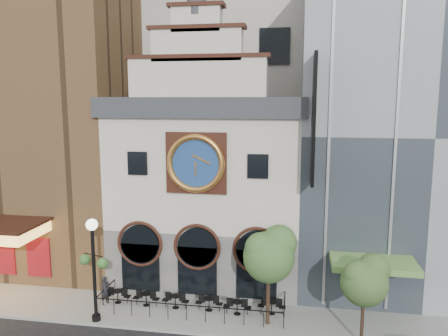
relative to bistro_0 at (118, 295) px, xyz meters
The scene contains 17 objects.
ground 5.31m from the bistro_0, 29.44° to the right, with size 120.00×120.00×0.00m, color black.
sidewalk 4.63m from the bistro_0, ahead, with size 44.00×5.00×0.15m, color gray.
clock_building 9.24m from the bistro_0, 48.68° to the left, with size 12.60×8.78×18.65m.
theater_building 16.39m from the bistro_0, 138.77° to the left, with size 14.00×15.60×25.00m.
retail_building 21.33m from the bistro_0, 22.80° to the left, with size 14.00×14.40×20.00m.
office_tower 26.46m from the bistro_0, 75.21° to the left, with size 20.00×16.00×40.00m, color beige.
cafe_railing 4.60m from the bistro_0, ahead, with size 10.60×2.60×0.90m, color black, non-canonical shape.
bistro_0 is the anchor object (origin of this frame).
bistro_1 1.80m from the bistro_0, ahead, with size 1.58×0.68×0.90m.
bistro_2 3.60m from the bistro_0, ahead, with size 1.58×0.68×0.90m.
bistro_3 5.59m from the bistro_0, ahead, with size 1.58×0.68×0.90m.
bistro_4 7.25m from the bistro_0, ahead, with size 1.58×0.68×0.90m.
bistro_5 9.18m from the bistro_0, ahead, with size 1.58×0.68×0.90m.
pedestrian 0.81m from the bistro_0, 160.33° to the right, with size 0.61×0.40×1.68m, color black.
lamppost 3.82m from the bistro_0, 98.57° to the right, with size 1.79×0.96×5.78m.
tree_left 9.80m from the bistro_0, ahead, with size 2.85×2.74×5.48m.
tree_right 14.29m from the bistro_0, ahead, with size 2.40×2.31×4.63m.
Camera 1 is at (5.74, -20.62, 12.20)m, focal length 35.00 mm.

